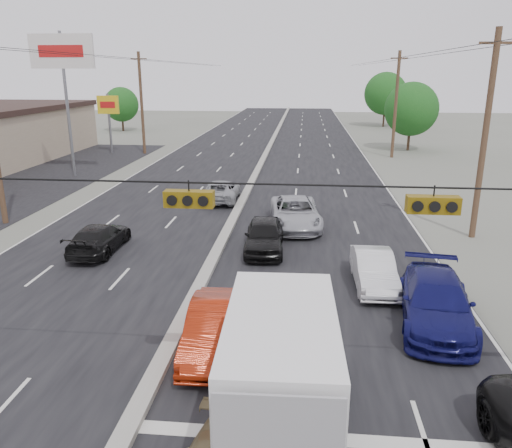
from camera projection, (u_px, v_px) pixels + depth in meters
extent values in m
plane|color=#606356|center=(138.00, 413.00, 12.23)|extent=(200.00, 200.00, 0.00)
cube|color=black|center=(256.00, 175.00, 40.80)|extent=(20.00, 160.00, 0.02)
cube|color=gray|center=(256.00, 174.00, 40.77)|extent=(0.50, 160.00, 0.20)
cube|color=black|center=(25.00, 183.00, 37.60)|extent=(10.00, 42.00, 0.02)
cylinder|color=#422D1E|center=(142.00, 104.00, 50.02)|extent=(0.30, 0.30, 10.00)
cube|color=#422D1E|center=(139.00, 59.00, 48.77)|extent=(1.60, 0.12, 0.12)
cylinder|color=#422D1E|center=(485.00, 138.00, 23.91)|extent=(0.30, 0.30, 10.00)
cube|color=#422D1E|center=(497.00, 43.00, 22.66)|extent=(1.60, 0.12, 0.12)
cylinder|color=#422D1E|center=(396.00, 105.00, 47.72)|extent=(0.30, 0.30, 10.00)
cube|color=#422D1E|center=(399.00, 58.00, 46.47)|extent=(1.60, 0.12, 0.12)
cylinder|color=black|center=(119.00, 181.00, 10.54)|extent=(25.00, 0.04, 0.04)
cube|color=#72590C|center=(189.00, 199.00, 10.50)|extent=(1.05, 0.30, 0.35)
cube|color=#72590C|center=(433.00, 205.00, 10.04)|extent=(1.05, 0.30, 0.35)
cylinder|color=slate|center=(67.00, 106.00, 38.63)|extent=(0.24, 0.24, 11.00)
cube|color=silver|center=(61.00, 51.00, 37.45)|extent=(5.00, 0.25, 2.50)
cylinder|color=slate|center=(110.00, 124.00, 50.92)|extent=(0.24, 0.24, 6.00)
cube|color=gold|center=(108.00, 105.00, 50.37)|extent=(2.20, 0.25, 1.80)
cylinder|color=#382619|center=(123.00, 123.00, 71.08)|extent=(0.28, 0.28, 2.16)
sphere|color=#144D17|center=(121.00, 104.00, 70.31)|extent=(4.80, 4.80, 4.80)
cylinder|color=#382619|center=(409.00, 138.00, 53.34)|extent=(0.28, 0.28, 2.52)
sphere|color=#144D17|center=(411.00, 109.00, 52.44)|extent=(5.60, 5.60, 5.60)
cylinder|color=#382619|center=(384.00, 117.00, 77.00)|extent=(0.28, 0.28, 2.88)
sphere|color=#144D17|center=(385.00, 94.00, 75.98)|extent=(6.40, 6.40, 6.40)
cube|color=black|center=(280.00, 408.00, 11.76)|extent=(2.28, 6.45, 0.23)
cube|color=white|center=(281.00, 369.00, 10.61)|extent=(2.41, 4.63, 2.56)
cube|color=white|center=(283.00, 332.00, 13.77)|extent=(2.24, 1.80, 1.65)
cylinder|color=black|center=(248.00, 358.00, 13.83)|extent=(0.30, 0.83, 0.82)
cylinder|color=black|center=(317.00, 361.00, 13.70)|extent=(0.30, 0.83, 0.82)
imported|color=maroon|center=(215.00, 328.00, 14.80)|extent=(1.70, 4.50, 1.47)
imported|color=black|center=(264.00, 236.00, 23.14)|extent=(1.95, 4.45, 1.49)
imported|color=silver|center=(374.00, 270.00, 19.30)|extent=(1.52, 4.15, 1.36)
imported|color=#AAACB2|center=(295.00, 213.00, 26.79)|extent=(3.10, 5.77, 1.54)
imported|color=#0F104F|center=(436.00, 302.00, 16.34)|extent=(2.93, 5.67, 1.57)
imported|color=black|center=(99.00, 238.00, 23.10)|extent=(1.85, 4.49, 1.30)
imported|color=#95979C|center=(221.00, 191.00, 32.36)|extent=(2.31, 4.82, 1.32)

